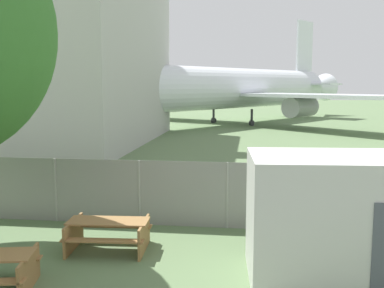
% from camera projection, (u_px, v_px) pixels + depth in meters
% --- Properties ---
extents(perimeter_fence, '(56.07, 0.07, 1.90)m').
position_uv_depth(perimeter_fence, '(227.00, 195.00, 12.68)').
color(perimeter_fence, gray).
rests_on(perimeter_fence, ground).
extents(airplane, '(31.69, 38.29, 11.80)m').
position_uv_depth(airplane, '(224.00, 89.00, 44.48)').
color(airplane, white).
rests_on(airplane, ground).
extents(portable_cabin, '(4.11, 2.55, 2.63)m').
position_uv_depth(portable_cabin, '(345.00, 218.00, 9.31)').
color(portable_cabin, silver).
rests_on(portable_cabin, ground).
extents(picnic_bench_open_grass, '(2.05, 1.52, 0.76)m').
position_uv_depth(picnic_bench_open_grass, '(108.00, 231.00, 11.04)').
color(picnic_bench_open_grass, olive).
rests_on(picnic_bench_open_grass, ground).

